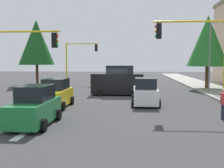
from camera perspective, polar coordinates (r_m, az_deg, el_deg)
ground_plane at (r=24.11m, az=0.18°, el=-2.85°), size 120.00×120.00×0.00m
sidewalk_kerb at (r=30.28m, az=21.17°, el=-1.48°), size 80.00×4.00×0.15m
lane_arrow_near at (r=13.60m, az=-16.50°, el=-8.97°), size 2.40×1.10×1.10m
traffic_signal_far_right at (r=38.58m, az=-6.76°, el=5.98°), size 0.36×4.59×5.73m
traffic_signal_near_left at (r=18.29m, az=17.02°, el=7.40°), size 0.36×4.59×5.80m
traffic_signal_near_right at (r=19.33m, az=-18.21°, el=6.16°), size 0.36×4.59×5.26m
street_lamp_curbside at (r=28.45m, az=19.71°, el=6.80°), size 2.15×0.28×7.00m
tree_opposite_side at (r=38.13m, az=-15.29°, el=8.24°), size 4.67×4.67×8.56m
tree_roadside_mid at (r=32.95m, az=19.10°, el=8.36°), size 4.50×4.50×8.24m
delivery_van_black at (r=25.95m, az=1.20°, el=0.53°), size 2.22×4.80×2.77m
car_green at (r=14.33m, az=-15.59°, el=-4.62°), size 4.02×1.93×1.98m
car_white at (r=20.29m, az=6.88°, el=-1.77°), size 3.90×2.00×1.98m
car_yellow at (r=19.55m, az=-11.56°, el=-2.08°), size 4.15×1.96×1.98m
pedestrian_crossing at (r=16.21m, az=21.98°, el=-3.68°), size 0.40×0.24×1.70m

